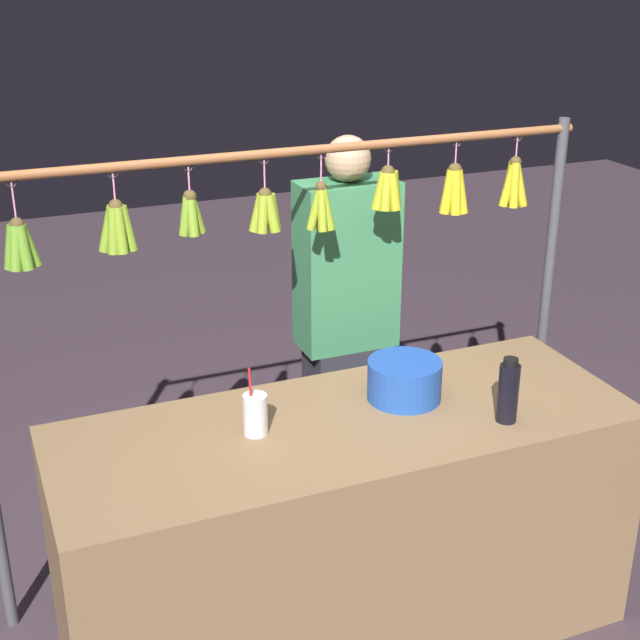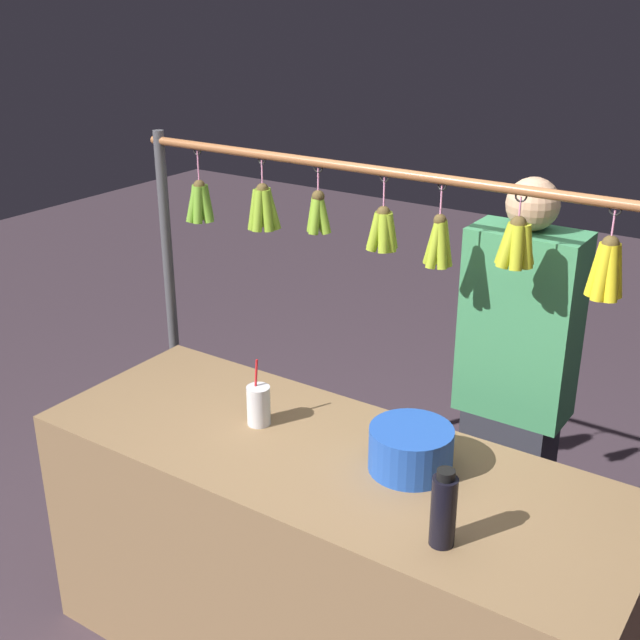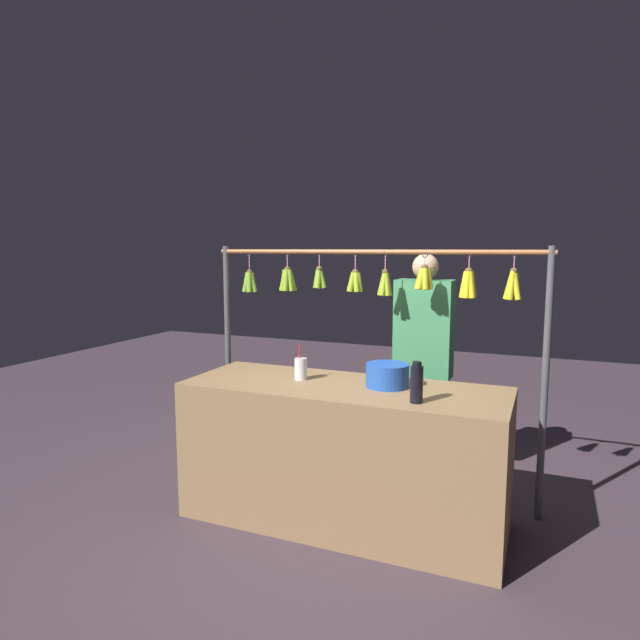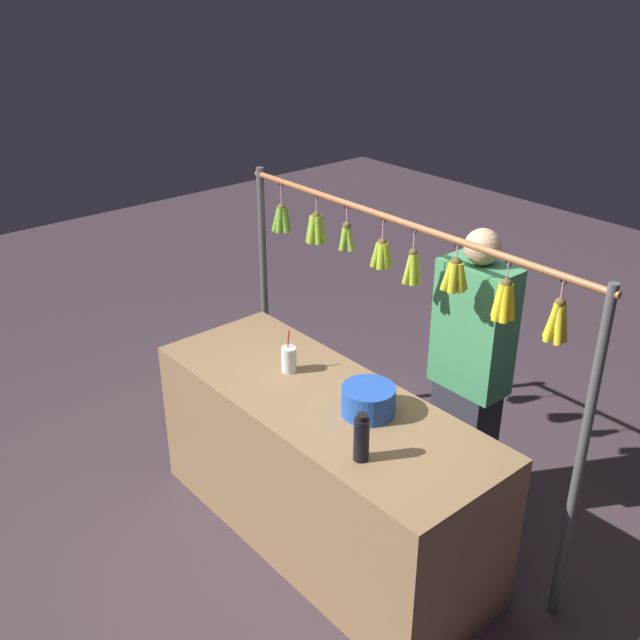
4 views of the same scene
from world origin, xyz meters
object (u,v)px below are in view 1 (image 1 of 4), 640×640
Objects in this scene: drink_cup at (255,414)px; water_bottle at (508,392)px; blue_bucket at (404,380)px; vendor_person at (346,336)px.

water_bottle is at bearing 163.54° from drink_cup.
blue_bucket is 0.68m from vendor_person.
drink_cup is at bearing -16.46° from water_bottle.
water_bottle is 0.88× the size of blue_bucket.
drink_cup reaches higher than water_bottle.
blue_bucket is 0.16× the size of vendor_person.
blue_bucket is at bearing -48.67° from water_bottle.
water_bottle is 0.14× the size of vendor_person.
drink_cup is at bearing 3.85° from blue_bucket.
blue_bucket is (0.24, -0.27, -0.04)m from water_bottle.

